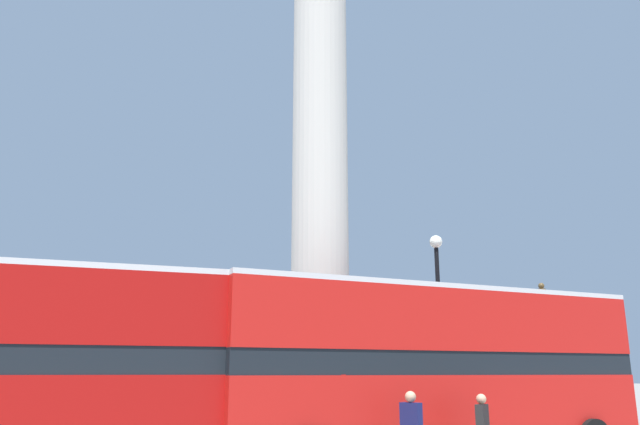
% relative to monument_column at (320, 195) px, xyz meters
% --- Properties ---
extents(monument_column, '(5.18, 5.18, 22.25)m').
position_rel_monument_column_xyz_m(monument_column, '(0.00, 0.00, 0.00)').
color(monument_column, beige).
rests_on(monument_column, ground_plane).
extents(bus_a, '(11.43, 3.35, 4.23)m').
position_rel_monument_column_xyz_m(bus_a, '(1.13, -4.80, -5.59)').
color(bus_a, red).
rests_on(bus_a, ground_plane).
extents(bus_b, '(11.52, 3.08, 4.23)m').
position_rel_monument_column_xyz_m(bus_b, '(-7.52, -4.79, -5.60)').
color(bus_b, '#A80F0C').
rests_on(bus_b, ground_plane).
extents(equestrian_statue, '(3.44, 3.04, 6.23)m').
position_rel_monument_column_xyz_m(equestrian_statue, '(13.01, 4.58, -5.95)').
color(equestrian_statue, beige).
rests_on(equestrian_statue, ground_plane).
extents(street_lamp, '(0.42, 0.42, 6.50)m').
position_rel_monument_column_xyz_m(street_lamp, '(3.46, -1.59, -4.32)').
color(street_lamp, black).
rests_on(street_lamp, ground_plane).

